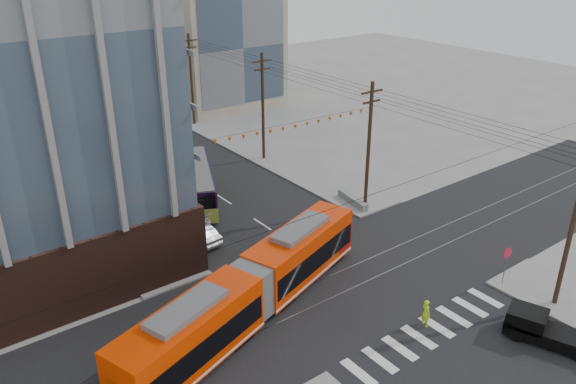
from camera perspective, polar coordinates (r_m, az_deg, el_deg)
name	(u,v)px	position (r m, az deg, el deg)	size (l,w,h in m)	color
ground	(390,307)	(36.39, 10.36, -11.46)	(160.00, 160.00, 0.00)	slate
bg_bldg_ne_near	(215,45)	(78.60, -7.43, 14.62)	(14.00, 14.00, 16.00)	gray
bg_bldg_ne_far	(163,33)	(97.22, -12.53, 15.51)	(16.00, 16.00, 14.00)	#8C99A5
utility_pole_near	(572,227)	(37.21, 26.90, -3.20)	(0.30, 0.30, 11.00)	black
utility_pole_far	(140,61)	(82.86, -14.81, 12.77)	(0.30, 0.30, 11.00)	black
streetcar	(251,291)	(33.95, -3.75, -10.00)	(19.95, 2.80, 3.84)	red
city_bus	(198,183)	(49.70, -9.13, 0.94)	(2.38, 10.97, 3.11)	#210D34
pickup_truck	(552,331)	(35.86, 25.24, -12.66)	(1.78, 4.97, 1.69)	black
parked_car_silver	(199,234)	(43.08, -9.03, -4.19)	(1.45, 4.17, 1.37)	#B7B9BC
parked_car_white	(180,217)	(45.69, -10.90, -2.49)	(2.12, 5.22, 1.51)	silver
parked_car_grey	(136,184)	(52.73, -15.18, 0.76)	(2.30, 5.00, 1.39)	slate
pedestrian	(426,313)	(34.84, 13.84, -11.84)	(0.65, 0.43, 1.79)	#B4E71E
stop_sign	(505,268)	(39.79, 21.17, -7.20)	(0.81, 0.81, 2.66)	red
jersey_barrier	(353,201)	(48.75, 6.59, -0.90)	(0.86, 3.83, 0.77)	gray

